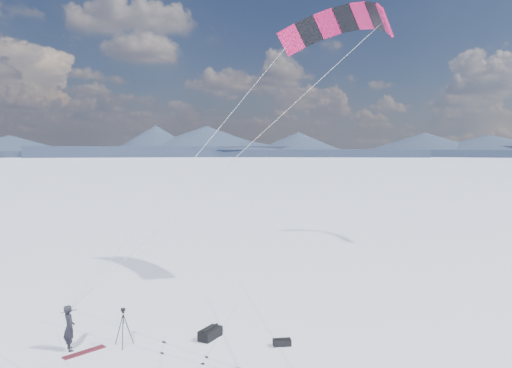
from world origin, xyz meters
TOP-DOWN VIEW (x-y plane):
  - ground at (0.00, 0.00)m, footprint 1800.00×1800.00m
  - horizon_hills at (-0.00, 0.00)m, footprint 704.00×705.94m
  - snow_tracks at (-0.41, -0.64)m, footprint 17.62×14.39m
  - snowkiter at (-2.36, 1.74)m, footprint 0.39×0.59m
  - snowboard at (-2.01, 1.23)m, footprint 1.50×0.59m
  - tripod at (-0.70, 1.05)m, footprint 0.60×0.67m
  - gear_bag_a at (2.17, -0.04)m, footprint 1.07×0.85m
  - gear_bag_b at (3.97, -2.03)m, footprint 0.70×0.55m
  - power_kite at (12.13, 3.99)m, footprint 15.89×6.97m

SIDE VIEW (x-z plane):
  - ground at x=0.00m, z-range 0.00..0.00m
  - snowkiter at x=-2.36m, z-range -0.79..0.79m
  - snow_tracks at x=-0.41m, z-range 0.00..0.01m
  - snowboard at x=-2.01m, z-range 0.00..0.04m
  - gear_bag_b at x=3.97m, z-range -0.02..0.27m
  - gear_bag_a at x=2.17m, z-range -0.02..0.41m
  - tripod at x=-0.70m, z-range 0.20..1.56m
  - horizon_hills at x=0.00m, z-range -0.88..7.29m
  - power_kite at x=12.13m, z-range 6.82..19.84m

